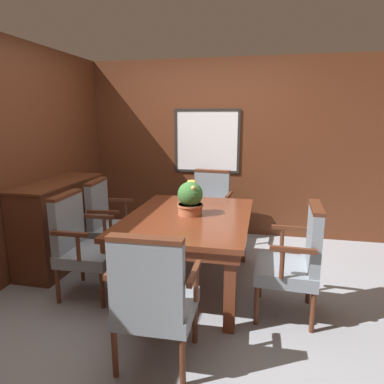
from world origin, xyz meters
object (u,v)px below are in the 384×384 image
at_px(chair_right_near, 296,258).
at_px(sideboard_cabinet, 61,223).
at_px(chair_head_far, 210,206).
at_px(chair_left_far, 109,220).
at_px(dining_table, 189,224).
at_px(chair_head_near, 153,297).
at_px(chair_left_near, 81,242).
at_px(potted_plant, 190,198).

relative_size(chair_right_near, sideboard_cabinet, 0.77).
relative_size(chair_head_far, chair_left_far, 1.00).
relative_size(dining_table, chair_head_near, 1.62).
bearing_deg(sideboard_cabinet, chair_left_near, -45.25).
distance_m(chair_left_near, potted_plant, 1.11).
xyz_separation_m(chair_left_near, sideboard_cabinet, (-0.60, 0.60, -0.04)).
height_order(chair_head_far, potted_plant, potted_plant).
bearing_deg(chair_left_near, chair_head_near, -131.16).
height_order(dining_table, chair_left_near, chair_left_near).
xyz_separation_m(chair_right_near, chair_head_near, (-0.97, -0.85, 0.00)).
bearing_deg(chair_right_near, dining_table, -106.51).
xyz_separation_m(chair_head_far, chair_head_near, (0.02, -2.40, 0.00)).
bearing_deg(potted_plant, chair_left_far, 163.91).
bearing_deg(dining_table, chair_head_near, -88.69).
bearing_deg(chair_head_near, potted_plant, -90.55).
height_order(chair_right_near, potted_plant, potted_plant).
relative_size(dining_table, potted_plant, 4.63).
relative_size(dining_table, chair_right_near, 1.62).
xyz_separation_m(chair_head_far, chair_left_near, (-0.97, -1.58, 0.00)).
xyz_separation_m(dining_table, chair_left_far, (-1.01, 0.32, -0.12)).
bearing_deg(chair_left_far, chair_head_far, -54.21).
bearing_deg(chair_right_near, chair_head_near, -46.32).
distance_m(dining_table, chair_left_far, 1.06).
distance_m(chair_right_near, sideboard_cabinet, 2.61).
xyz_separation_m(dining_table, chair_right_near, (0.99, -0.34, -0.12)).
bearing_deg(chair_head_near, chair_right_near, -140.07).
relative_size(chair_left_far, sideboard_cabinet, 0.77).
distance_m(chair_right_near, chair_left_near, 1.95).
bearing_deg(chair_left_far, chair_left_near, 178.80).
xyz_separation_m(potted_plant, sideboard_cabinet, (-1.56, 0.20, -0.41)).
height_order(chair_head_far, chair_head_near, same).
relative_size(dining_table, chair_head_far, 1.62).
bearing_deg(chair_left_far, dining_table, -113.09).
bearing_deg(dining_table, chair_left_near, -158.80).
bearing_deg(sideboard_cabinet, chair_right_near, -12.63).
distance_m(chair_left_far, chair_right_near, 2.11).
height_order(potted_plant, sideboard_cabinet, potted_plant).
bearing_deg(chair_left_near, chair_head_far, -32.80).
xyz_separation_m(dining_table, chair_head_near, (0.03, -1.19, -0.12)).
bearing_deg(chair_head_far, sideboard_cabinet, -143.66).
xyz_separation_m(chair_left_far, chair_right_near, (2.00, -0.66, 0.00)).
distance_m(chair_head_far, chair_left_far, 1.35).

